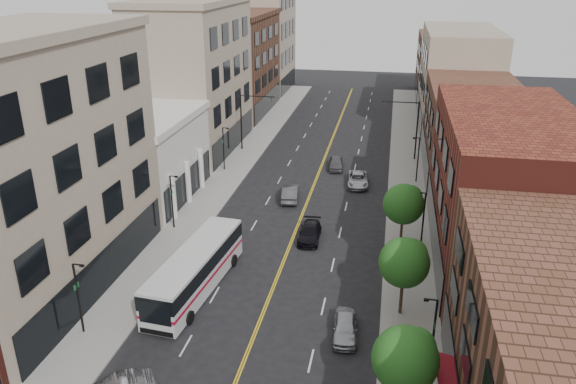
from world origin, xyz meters
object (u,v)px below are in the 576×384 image
Objects in this scene: car_parked_far at (345,327)px; car_lane_behind at (290,193)px; car_lane_b at (358,179)px; car_lane_a at (310,233)px; city_bus at (195,268)px; car_lane_c at (336,163)px.

car_parked_far is 23.12m from car_lane_behind.
car_lane_behind is 0.94× the size of car_lane_b.
car_lane_behind is 9.17m from car_lane_a.
city_bus is at bearing 158.24° from car_parked_far.
city_bus is at bearing -127.75° from car_lane_a.
city_bus is 2.58× the size of car_lane_b.
car_lane_a is 18.83m from car_lane_c.
car_lane_c reaches higher than car_lane_a.
car_parked_far is at bearing -12.24° from city_bus.
car_lane_behind is at bearing 83.93° from city_bus.
car_parked_far is at bearing 102.21° from car_lane_behind.
car_lane_a is at bearing 104.12° from car_lane_behind.
car_parked_far is at bearing -88.52° from car_lane_c.
car_lane_behind reaches higher than car_lane_a.
car_lane_b is at bearing -147.35° from car_lane_behind.
car_parked_far is at bearing -73.97° from car_lane_a.
car_lane_b is at bearing 88.17° from car_parked_far.
car_lane_behind is at bearing -144.89° from car_lane_b.
city_bus reaches higher than car_parked_far.
car_lane_c is at bearing -116.31° from car_lane_behind.
car_lane_c is at bearing 92.97° from car_parked_far.
car_lane_a is 0.93× the size of car_lane_b.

